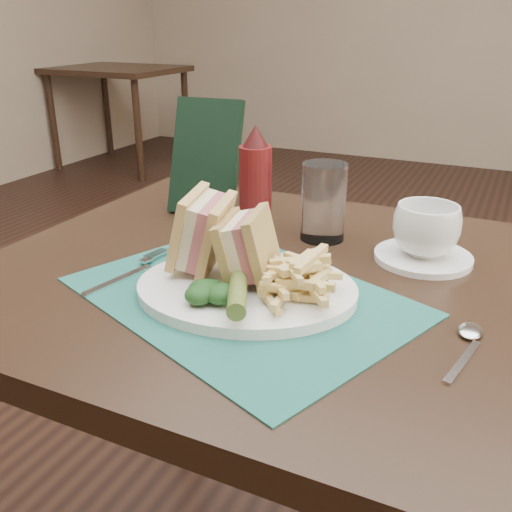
{
  "coord_description": "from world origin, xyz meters",
  "views": [
    {
      "loc": [
        0.3,
        -1.22,
        1.1
      ],
      "look_at": [
        -0.01,
        -0.57,
        0.8
      ],
      "focal_mm": 40.0,
      "sensor_mm": 36.0,
      "label": 1
    }
  ],
  "objects_px": {
    "sandwich_half_b": "(233,244)",
    "saucer": "(423,257)",
    "placemat": "(241,296)",
    "ketchup_bottle": "(255,180)",
    "table_main": "(278,465)",
    "check_presenter": "(205,158)",
    "sandwich_half_a": "(188,229)",
    "table_bg_left": "(121,118)",
    "coffee_cup": "(426,230)",
    "plate": "(247,289)",
    "drinking_glass": "(323,202)"
  },
  "relations": [
    {
      "from": "sandwich_half_b",
      "to": "saucer",
      "type": "bearing_deg",
      "value": 33.44
    },
    {
      "from": "placemat",
      "to": "ketchup_bottle",
      "type": "bearing_deg",
      "value": 111.15
    },
    {
      "from": "table_main",
      "to": "check_presenter",
      "type": "distance_m",
      "value": 0.57
    },
    {
      "from": "table_main",
      "to": "saucer",
      "type": "distance_m",
      "value": 0.44
    },
    {
      "from": "sandwich_half_a",
      "to": "sandwich_half_b",
      "type": "relative_size",
      "value": 1.16
    },
    {
      "from": "table_main",
      "to": "placemat",
      "type": "distance_m",
      "value": 0.39
    },
    {
      "from": "sandwich_half_b",
      "to": "ketchup_bottle",
      "type": "distance_m",
      "value": 0.24
    },
    {
      "from": "sandwich_half_a",
      "to": "sandwich_half_b",
      "type": "xyz_separation_m",
      "value": [
        0.08,
        -0.01,
        -0.01
      ]
    },
    {
      "from": "table_bg_left",
      "to": "placemat",
      "type": "relative_size",
      "value": 2.03
    },
    {
      "from": "sandwich_half_a",
      "to": "coffee_cup",
      "type": "xyz_separation_m",
      "value": [
        0.3,
        0.21,
        -0.02
      ]
    },
    {
      "from": "coffee_cup",
      "to": "table_bg_left",
      "type": "bearing_deg",
      "value": 135.04
    },
    {
      "from": "plate",
      "to": "drinking_glass",
      "type": "relative_size",
      "value": 2.31
    },
    {
      "from": "ketchup_bottle",
      "to": "table_bg_left",
      "type": "bearing_deg",
      "value": 131.89
    },
    {
      "from": "placemat",
      "to": "sandwich_half_a",
      "type": "xyz_separation_m",
      "value": [
        -0.1,
        0.03,
        0.07
      ]
    },
    {
      "from": "table_bg_left",
      "to": "plate",
      "type": "xyz_separation_m",
      "value": [
        2.54,
        -2.96,
        0.38
      ]
    },
    {
      "from": "placemat",
      "to": "coffee_cup",
      "type": "bearing_deg",
      "value": 49.51
    },
    {
      "from": "saucer",
      "to": "ketchup_bottle",
      "type": "height_order",
      "value": "ketchup_bottle"
    },
    {
      "from": "table_bg_left",
      "to": "sandwich_half_a",
      "type": "bearing_deg",
      "value": -50.3
    },
    {
      "from": "table_bg_left",
      "to": "plate",
      "type": "height_order",
      "value": "plate"
    },
    {
      "from": "coffee_cup",
      "to": "saucer",
      "type": "bearing_deg",
      "value": 0.0
    },
    {
      "from": "plate",
      "to": "placemat",
      "type": "bearing_deg",
      "value": -140.67
    },
    {
      "from": "table_bg_left",
      "to": "check_presenter",
      "type": "xyz_separation_m",
      "value": [
        2.31,
        -2.67,
        0.48
      ]
    },
    {
      "from": "placemat",
      "to": "sandwich_half_a",
      "type": "distance_m",
      "value": 0.12
    },
    {
      "from": "table_bg_left",
      "to": "sandwich_half_a",
      "type": "height_order",
      "value": "sandwich_half_a"
    },
    {
      "from": "plate",
      "to": "saucer",
      "type": "xyz_separation_m",
      "value": [
        0.19,
        0.23,
        -0.0
      ]
    },
    {
      "from": "placemat",
      "to": "drinking_glass",
      "type": "bearing_deg",
      "value": 84.34
    },
    {
      "from": "sandwich_half_b",
      "to": "drinking_glass",
      "type": "distance_m",
      "value": 0.24
    },
    {
      "from": "placemat",
      "to": "plate",
      "type": "xyz_separation_m",
      "value": [
        0.0,
        0.01,
        0.01
      ]
    },
    {
      "from": "saucer",
      "to": "sandwich_half_a",
      "type": "bearing_deg",
      "value": -145.37
    },
    {
      "from": "drinking_glass",
      "to": "ketchup_bottle",
      "type": "distance_m",
      "value": 0.12
    },
    {
      "from": "table_main",
      "to": "saucer",
      "type": "relative_size",
      "value": 6.0
    },
    {
      "from": "placemat",
      "to": "sandwich_half_b",
      "type": "distance_m",
      "value": 0.07
    },
    {
      "from": "table_main",
      "to": "check_presenter",
      "type": "height_order",
      "value": "check_presenter"
    },
    {
      "from": "coffee_cup",
      "to": "sandwich_half_b",
      "type": "bearing_deg",
      "value": -135.84
    },
    {
      "from": "check_presenter",
      "to": "sandwich_half_b",
      "type": "bearing_deg",
      "value": -58.62
    },
    {
      "from": "saucer",
      "to": "drinking_glass",
      "type": "xyz_separation_m",
      "value": [
        -0.17,
        0.02,
        0.06
      ]
    },
    {
      "from": "placemat",
      "to": "table_bg_left",
      "type": "bearing_deg",
      "value": 130.54
    },
    {
      "from": "plate",
      "to": "table_bg_left",
      "type": "bearing_deg",
      "value": 116.24
    },
    {
      "from": "ketchup_bottle",
      "to": "plate",
      "type": "bearing_deg",
      "value": -67.29
    },
    {
      "from": "table_main",
      "to": "sandwich_half_a",
      "type": "distance_m",
      "value": 0.47
    },
    {
      "from": "placemat",
      "to": "plate",
      "type": "bearing_deg",
      "value": 53.74
    },
    {
      "from": "plate",
      "to": "coffee_cup",
      "type": "relative_size",
      "value": 2.95
    },
    {
      "from": "table_main",
      "to": "ketchup_bottle",
      "type": "bearing_deg",
      "value": 128.47
    },
    {
      "from": "placemat",
      "to": "ketchup_bottle",
      "type": "xyz_separation_m",
      "value": [
        -0.09,
        0.24,
        0.09
      ]
    },
    {
      "from": "table_bg_left",
      "to": "saucer",
      "type": "xyz_separation_m",
      "value": [
        2.74,
        -2.74,
        0.38
      ]
    },
    {
      "from": "table_bg_left",
      "to": "sandwich_half_b",
      "type": "distance_m",
      "value": 3.9
    },
    {
      "from": "saucer",
      "to": "table_main",
      "type": "bearing_deg",
      "value": -144.92
    },
    {
      "from": "table_bg_left",
      "to": "coffee_cup",
      "type": "relative_size",
      "value": 8.85
    },
    {
      "from": "plate",
      "to": "table_main",
      "type": "bearing_deg",
      "value": 69.31
    },
    {
      "from": "sandwich_half_b",
      "to": "coffee_cup",
      "type": "bearing_deg",
      "value": 33.44
    }
  ]
}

